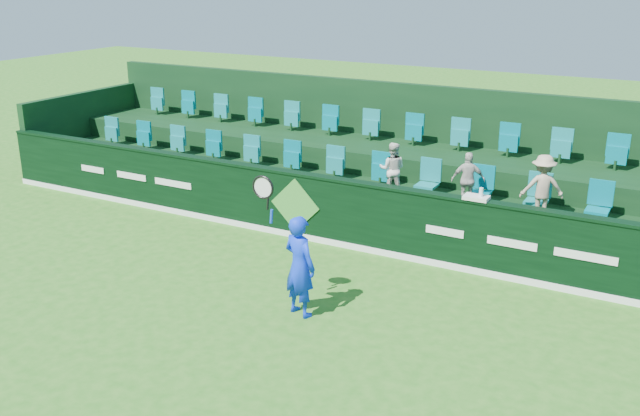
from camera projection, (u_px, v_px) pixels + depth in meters
The scene contains 13 objects.
ground at pixel (168, 317), 11.09m from camera, with size 60.00×60.00×0.00m, color #246B19.
sponsor_hoarding at pixel (298, 205), 14.20m from camera, with size 16.00×0.25×1.35m.
stand_tier_front at pixel (324, 203), 15.20m from camera, with size 16.00×2.00×0.80m, color black.
stand_tier_back at pixel (363, 171), 16.70m from camera, with size 16.00×1.80×1.30m, color black.
stand_rear at pixel (371, 143), 16.88m from camera, with size 16.00×4.10×2.60m.
seat_row_front at pixel (333, 167), 15.31m from camera, with size 13.50×0.50×0.60m, color #137A7D.
seat_row_back at pixel (369, 128), 16.64m from camera, with size 13.50×0.50×0.60m, color #137A7D.
tennis_player at pixel (299, 265), 10.93m from camera, with size 1.11×0.54×2.22m.
spectator_left at pixel (392, 169), 14.21m from camera, with size 0.53×0.41×1.09m, color silver.
spectator_middle at pixel (468, 180), 13.50m from camera, with size 0.63×0.26×1.08m, color beige.
spectator_right at pixel (542, 187), 12.85m from camera, with size 0.78×0.45×1.20m, color tan.
towel at pixel (476, 198), 12.33m from camera, with size 0.43×0.28×0.06m, color silver.
drinks_bottle at pixel (481, 194), 12.27m from camera, with size 0.07×0.07×0.22m, color white.
Camera 1 is at (6.88, -7.59, 5.15)m, focal length 40.00 mm.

